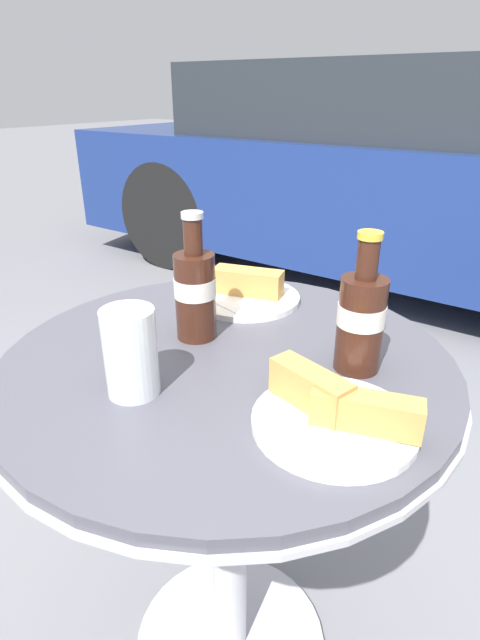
# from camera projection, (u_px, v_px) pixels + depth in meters

# --- Properties ---
(bistro_table) EXTENTS (0.75, 0.75, 0.74)m
(bistro_table) POSITION_uv_depth(u_px,v_px,m) (228.00, 441.00, 0.89)
(bistro_table) COLOR #B7B7BC
(bistro_table) RESTS_ON ground_plane
(cola_bottle_left) EXTENTS (0.07, 0.07, 0.22)m
(cola_bottle_left) POSITION_uv_depth(u_px,v_px,m) (361.00, 318.00, 0.75)
(cola_bottle_left) COLOR #3D1E14
(cola_bottle_left) RESTS_ON bistro_table
(cola_bottle_right) EXTENTS (0.07, 0.07, 0.22)m
(cola_bottle_right) POSITION_uv_depth(u_px,v_px,m) (195.00, 291.00, 0.85)
(cola_bottle_right) COLOR #3D1E14
(cola_bottle_right) RESTS_ON bistro_table
(drinking_glass) EXTENTS (0.08, 0.08, 0.13)m
(drinking_glass) POSITION_uv_depth(u_px,v_px,m) (131.00, 356.00, 0.70)
(drinking_glass) COLOR black
(drinking_glass) RESTS_ON bistro_table
(lunch_plate_near) EXTENTS (0.22, 0.22, 0.07)m
(lunch_plate_near) POSITION_uv_depth(u_px,v_px,m) (247.00, 292.00, 1.02)
(lunch_plate_near) COLOR white
(lunch_plate_near) RESTS_ON bistro_table
(lunch_plate_far) EXTENTS (0.22, 0.21, 0.07)m
(lunch_plate_far) POSITION_uv_depth(u_px,v_px,m) (335.00, 412.00, 0.64)
(lunch_plate_far) COLOR white
(lunch_plate_far) RESTS_ON bistro_table
(parked_car) EXTENTS (4.06, 1.76, 1.28)m
(parked_car) POSITION_uv_depth(u_px,v_px,m) (389.00, 176.00, 3.22)
(parked_car) COLOR navy
(parked_car) RESTS_ON ground_plane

